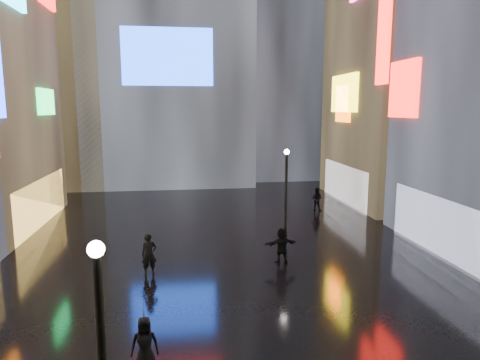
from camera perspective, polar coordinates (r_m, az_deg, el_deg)
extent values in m
plane|color=black|center=(23.85, -2.68, -8.75)|extent=(140.00, 140.00, 0.00)
cube|color=#FFC659|center=(30.56, -25.05, -2.67)|extent=(0.20, 10.00, 3.00)
cube|color=#16CA4E|center=(31.64, -24.46, 9.47)|extent=(0.25, 3.00, 1.71)
cube|color=white|center=(24.30, 25.23, -5.64)|extent=(0.20, 9.00, 3.00)
cube|color=red|center=(26.98, 21.01, 11.25)|extent=(0.25, 2.99, 3.26)
cube|color=red|center=(30.24, 18.86, 21.49)|extent=(0.25, 1.40, 10.00)
cube|color=black|center=(37.79, 21.94, 18.79)|extent=(10.00, 12.00, 28.00)
cube|color=white|center=(35.61, 13.84, -0.43)|extent=(0.20, 9.00, 3.00)
cube|color=yellow|center=(35.34, 13.72, 11.16)|extent=(0.25, 4.92, 2.91)
cube|color=#E05B0B|center=(35.43, 13.60, 9.84)|extent=(0.25, 2.63, 2.87)
cube|color=#194CFF|center=(39.74, -9.64, 15.91)|extent=(8.00, 0.20, 5.00)
cube|color=black|center=(50.71, 5.10, 20.28)|extent=(12.00, 12.00, 34.00)
cube|color=black|center=(46.48, -23.70, 15.55)|extent=(10.00, 10.00, 26.00)
sphere|color=white|center=(7.90, -18.66, -8.73)|extent=(0.30, 0.30, 0.30)
cylinder|color=black|center=(24.68, 6.15, -2.16)|extent=(0.16, 0.16, 5.00)
sphere|color=white|center=(24.30, 6.25, 3.74)|extent=(0.30, 0.30, 0.30)
imported|color=black|center=(13.38, -12.58, -20.57)|extent=(0.80, 0.53, 1.61)
imported|color=black|center=(21.15, 5.60, -8.67)|extent=(1.69, 0.74, 1.77)
imported|color=black|center=(19.99, -12.02, -9.71)|extent=(0.78, 0.60, 1.91)
imported|color=black|center=(32.23, 10.18, -2.51)|extent=(1.04, 0.99, 1.70)
imported|color=black|center=(12.81, -12.78, -15.83)|extent=(1.19, 1.20, 0.83)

